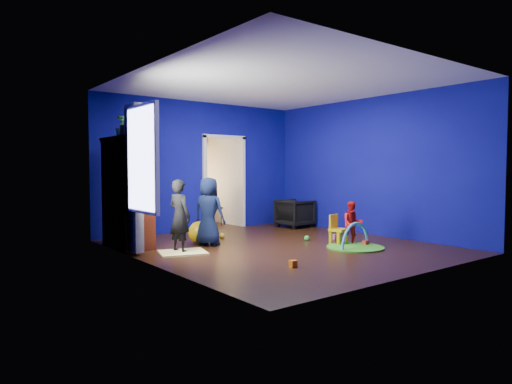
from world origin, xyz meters
TOP-DOWN VIEW (x-y plane):
  - floor at (0.00, 0.00)m, footprint 5.00×5.50m
  - ceiling at (0.00, 0.00)m, footprint 5.00×5.50m
  - wall_back at (0.00, 2.75)m, footprint 5.00×0.02m
  - wall_front at (0.00, -2.75)m, footprint 5.00×0.02m
  - wall_left at (-2.50, 0.00)m, footprint 0.02×5.50m
  - wall_right at (2.50, 0.00)m, footprint 0.02×5.50m
  - alcove at (0.60, 3.62)m, footprint 1.00×1.75m
  - armchair at (2.05, 1.87)m, footprint 0.76×0.74m
  - child_black at (-1.71, 0.60)m, footprint 0.40×0.51m
  - child_navy at (-0.94, 0.92)m, footprint 0.64×0.72m
  - toddler_red at (1.16, -0.66)m, footprint 0.49×0.48m
  - vase at (-2.20, 1.30)m, footprint 0.22×0.22m
  - potted_plant at (-2.20, 1.82)m, footprint 0.30×0.30m
  - tv_armoire at (-2.20, 1.60)m, footprint 0.58×1.14m
  - crt_tv at (-2.16, 1.60)m, footprint 0.46×0.70m
  - yellow_blanket at (-1.71, 0.50)m, footprint 0.89×0.79m
  - hopper_ball at (-0.99, 1.17)m, footprint 0.42×0.42m
  - kid_chair at (1.01, -0.46)m, footprint 0.33×0.33m
  - play_mat at (0.95, -0.91)m, footprint 1.00×1.00m
  - toy_arch at (0.95, -0.91)m, footprint 0.89×0.20m
  - window_left at (-2.48, 0.35)m, footprint 0.03×0.95m
  - curtain at (-2.37, 0.90)m, footprint 0.14×0.42m
  - doorway at (0.60, 2.75)m, footprint 1.16×0.10m
  - study_desk at (0.60, 4.26)m, footprint 0.88×0.44m
  - desk_monitor at (0.60, 4.38)m, footprint 0.40×0.05m
  - desk_lamp at (0.32, 4.32)m, footprint 0.14×0.14m
  - folding_chair at (0.60, 3.30)m, footprint 0.40×0.40m
  - book_shelf at (0.60, 4.37)m, footprint 0.88×0.24m
  - toy_0 at (1.29, -0.87)m, footprint 0.10×0.08m
  - toy_1 at (2.11, 0.65)m, footprint 0.11×0.11m
  - toy_2 at (-0.97, -1.40)m, footprint 0.10×0.08m
  - toy_3 at (0.83, 0.19)m, footprint 0.11×0.11m
  - toy_4 at (1.41, 0.00)m, footprint 0.10×0.08m
  - toy_5 at (-0.30, 1.48)m, footprint 0.11×0.11m

SIDE VIEW (x-z plane):
  - floor at x=0.00m, z-range -0.01..0.01m
  - play_mat at x=0.95m, z-range 0.00..0.03m
  - yellow_blanket at x=-1.71m, z-range 0.00..0.03m
  - toy_arch at x=0.95m, z-range -0.43..0.47m
  - toy_0 at x=1.29m, z-range 0.00..0.10m
  - toy_2 at x=-0.97m, z-range 0.00..0.10m
  - toy_4 at x=1.41m, z-range 0.00..0.10m
  - toy_1 at x=2.11m, z-range 0.00..0.11m
  - toy_3 at x=0.83m, z-range 0.00..0.11m
  - toy_5 at x=-0.30m, z-range 0.00..0.11m
  - hopper_ball at x=-0.99m, z-range 0.00..0.42m
  - kid_chair at x=1.01m, z-range 0.00..0.50m
  - armchair at x=2.05m, z-range 0.00..0.67m
  - study_desk at x=0.60m, z-range 0.00..0.75m
  - toddler_red at x=1.16m, z-range 0.00..0.80m
  - folding_chair at x=0.60m, z-range 0.00..0.92m
  - child_black at x=-1.71m, z-range 0.00..1.23m
  - child_navy at x=-0.94m, z-range 0.00..1.25m
  - desk_lamp at x=0.32m, z-range 0.86..1.00m
  - desk_monitor at x=0.60m, z-range 0.79..1.11m
  - tv_armoire at x=-2.20m, z-range 0.00..1.96m
  - crt_tv at x=-2.16m, z-range 0.75..1.29m
  - doorway at x=0.60m, z-range 0.00..2.10m
  - alcove at x=0.60m, z-range 0.00..2.50m
  - curtain at x=-2.37m, z-range 0.05..2.45m
  - wall_back at x=0.00m, z-range 0.00..2.90m
  - wall_front at x=0.00m, z-range 0.00..2.90m
  - wall_left at x=-2.50m, z-range 0.00..2.90m
  - wall_right at x=2.50m, z-range 0.00..2.90m
  - window_left at x=-2.48m, z-range 0.77..2.33m
  - book_shelf at x=0.60m, z-range 2.00..2.04m
  - vase at x=-2.20m, z-range 1.96..2.18m
  - potted_plant at x=-2.20m, z-range 1.96..2.37m
  - ceiling at x=0.00m, z-range 2.90..2.90m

